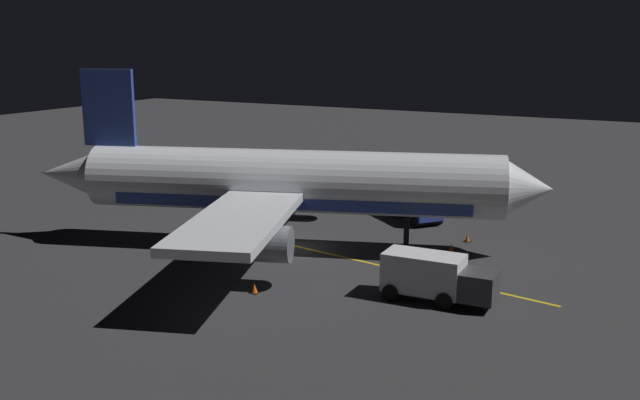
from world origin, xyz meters
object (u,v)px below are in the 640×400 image
Objects in this scene: catering_truck at (412,204)px; traffic_cone_under_wing at (452,248)px; airliner at (285,184)px; ground_crew_worker at (474,281)px; traffic_cone_near_left at (467,238)px; baggage_truck at (434,278)px; traffic_cone_near_right at (254,289)px.

traffic_cone_under_wing is at bearing 38.21° from catering_truck.
airliner is 14.66m from ground_crew_worker.
airliner is at bearing -55.49° from traffic_cone_near_left.
traffic_cone_near_left and traffic_cone_under_wing have the same top height.
catering_truck reaches higher than ground_crew_worker.
traffic_cone_near_left is (-7.13, 10.37, -4.13)m from airliner.
baggage_truck reaches higher than catering_truck.
airliner is 5.55× the size of baggage_truck.
catering_truck is at bearing 157.77° from airliner.
airliner reaches higher than traffic_cone_near_left.
baggage_truck is 11.06× the size of traffic_cone_near_left.
airliner is 5.32× the size of catering_truck.
traffic_cone_near_right is (15.50, -7.33, 0.00)m from traffic_cone_near_left.
ground_crew_worker is (3.21, 13.87, -3.49)m from airliner.
airliner is at bearing -111.66° from baggage_truck.
ground_crew_worker is at bearing 18.69° from traffic_cone_near_left.
baggage_truck is 11.06× the size of traffic_cone_under_wing.
traffic_cone_near_right and traffic_cone_under_wing have the same top height.
traffic_cone_near_left is 17.15m from traffic_cone_near_right.
catering_truck is 3.65× the size of ground_crew_worker.
traffic_cone_under_wing is at bearing -167.80° from baggage_truck.
catering_truck is (-11.33, 4.63, -3.16)m from airliner.
traffic_cone_under_wing is (-4.32, 10.15, -4.13)m from airliner.
baggage_truck is at bearing 12.20° from traffic_cone_under_wing.
catering_truck reaches higher than traffic_cone_near_right.
airliner reaches higher than ground_crew_worker.
airliner is 9.82m from traffic_cone_near_right.
airliner is 61.40× the size of traffic_cone_under_wing.
traffic_cone_near_left is at bearing 53.77° from catering_truck.
traffic_cone_near_right is 14.55m from traffic_cone_under_wing.
airliner is 13.41m from baggage_truck.
airliner is at bearing -66.93° from traffic_cone_under_wing.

